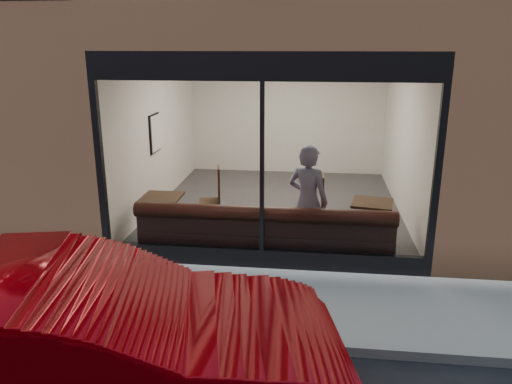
# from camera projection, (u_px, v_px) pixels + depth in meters

# --- Properties ---
(ground) EXTENTS (120.00, 120.00, 0.00)m
(ground) POSITION_uv_depth(u_px,v_px,m) (242.00, 344.00, 5.70)
(ground) COLOR black
(ground) RESTS_ON ground
(sidewalk_near) EXTENTS (40.00, 2.00, 0.01)m
(sidewalk_near) POSITION_uv_depth(u_px,v_px,m) (253.00, 301.00, 6.65)
(sidewalk_near) COLOR gray
(sidewalk_near) RESTS_ON ground
(kerb_near) EXTENTS (40.00, 0.10, 0.12)m
(kerb_near) POSITION_uv_depth(u_px,v_px,m) (242.00, 342.00, 5.63)
(kerb_near) COLOR gray
(kerb_near) RESTS_ON ground
(host_building_pier_left) EXTENTS (2.50, 12.00, 3.20)m
(host_building_pier_left) POSITION_uv_depth(u_px,v_px,m) (147.00, 110.00, 13.28)
(host_building_pier_left) COLOR brown
(host_building_pier_left) RESTS_ON ground
(host_building_pier_right) EXTENTS (2.50, 12.00, 3.20)m
(host_building_pier_right) POSITION_uv_depth(u_px,v_px,m) (437.00, 114.00, 12.42)
(host_building_pier_right) COLOR brown
(host_building_pier_right) RESTS_ON ground
(host_building_backfill) EXTENTS (5.00, 6.00, 3.20)m
(host_building_backfill) POSITION_uv_depth(u_px,v_px,m) (293.00, 100.00, 15.71)
(host_building_backfill) COLOR brown
(host_building_backfill) RESTS_ON ground
(cafe_floor) EXTENTS (6.00, 6.00, 0.00)m
(cafe_floor) POSITION_uv_depth(u_px,v_px,m) (277.00, 206.00, 10.45)
(cafe_floor) COLOR #2D2D30
(cafe_floor) RESTS_ON ground
(cafe_ceiling) EXTENTS (6.00, 6.00, 0.00)m
(cafe_ceiling) POSITION_uv_depth(u_px,v_px,m) (279.00, 49.00, 9.54)
(cafe_ceiling) COLOR white
(cafe_ceiling) RESTS_ON host_building_upper
(cafe_wall_back) EXTENTS (5.00, 0.00, 5.00)m
(cafe_wall_back) POSITION_uv_depth(u_px,v_px,m) (287.00, 112.00, 12.84)
(cafe_wall_back) COLOR silver
(cafe_wall_back) RESTS_ON ground
(cafe_wall_left) EXTENTS (0.00, 6.00, 6.00)m
(cafe_wall_left) POSITION_uv_depth(u_px,v_px,m) (158.00, 129.00, 10.28)
(cafe_wall_left) COLOR silver
(cafe_wall_left) RESTS_ON ground
(cafe_wall_right) EXTENTS (0.00, 6.00, 6.00)m
(cafe_wall_right) POSITION_uv_depth(u_px,v_px,m) (405.00, 134.00, 9.71)
(cafe_wall_right) COLOR silver
(cafe_wall_right) RESTS_ON ground
(storefront_kick) EXTENTS (5.00, 0.10, 0.30)m
(storefront_kick) POSITION_uv_depth(u_px,v_px,m) (262.00, 258.00, 7.61)
(storefront_kick) COLOR black
(storefront_kick) RESTS_ON ground
(storefront_header) EXTENTS (5.00, 0.10, 0.40)m
(storefront_header) POSITION_uv_depth(u_px,v_px,m) (262.00, 66.00, 6.79)
(storefront_header) COLOR black
(storefront_header) RESTS_ON host_building_upper
(storefront_mullion) EXTENTS (0.06, 0.10, 2.50)m
(storefront_mullion) POSITION_uv_depth(u_px,v_px,m) (262.00, 170.00, 7.21)
(storefront_mullion) COLOR black
(storefront_mullion) RESTS_ON storefront_kick
(storefront_glass) EXTENTS (4.80, 0.00, 4.80)m
(storefront_glass) POSITION_uv_depth(u_px,v_px,m) (262.00, 170.00, 7.18)
(storefront_glass) COLOR white
(storefront_glass) RESTS_ON storefront_kick
(banquette) EXTENTS (4.00, 0.55, 0.45)m
(banquette) POSITION_uv_depth(u_px,v_px,m) (265.00, 244.00, 7.97)
(banquette) COLOR #3A1A15
(banquette) RESTS_ON cafe_floor
(person) EXTENTS (0.78, 0.66, 1.81)m
(person) POSITION_uv_depth(u_px,v_px,m) (308.00, 201.00, 7.87)
(person) COLOR #8792B7
(person) RESTS_ON cafe_floor
(cafe_table_left) EXTENTS (0.67, 0.67, 0.04)m
(cafe_table_left) POSITION_uv_depth(u_px,v_px,m) (162.00, 197.00, 8.64)
(cafe_table_left) COLOR #2F1F12
(cafe_table_left) RESTS_ON cafe_floor
(cafe_table_right) EXTENTS (0.77, 0.77, 0.04)m
(cafe_table_right) POSITION_uv_depth(u_px,v_px,m) (373.00, 203.00, 8.32)
(cafe_table_right) COLOR #2F1F12
(cafe_table_right) RESTS_ON cafe_floor
(cafe_chair_left) EXTENTS (0.50, 0.50, 0.04)m
(cafe_chair_left) POSITION_uv_depth(u_px,v_px,m) (210.00, 201.00, 10.06)
(cafe_chair_left) COLOR #2F1F12
(cafe_chair_left) RESTS_ON cafe_floor
(cafe_chair_right) EXTENTS (0.44, 0.44, 0.04)m
(cafe_chair_right) POSITION_uv_depth(u_px,v_px,m) (312.00, 211.00, 9.49)
(cafe_chair_right) COLOR #2F1F12
(cafe_chair_right) RESTS_ON cafe_floor
(wall_poster) EXTENTS (0.02, 0.54, 0.71)m
(wall_poster) POSITION_uv_depth(u_px,v_px,m) (156.00, 133.00, 10.03)
(wall_poster) COLOR white
(wall_poster) RESTS_ON cafe_wall_left
(parked_car) EXTENTS (5.09, 2.71, 1.59)m
(parked_car) POSITION_uv_depth(u_px,v_px,m) (68.00, 355.00, 4.17)
(parked_car) COLOR #A90006
(parked_car) RESTS_ON ground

